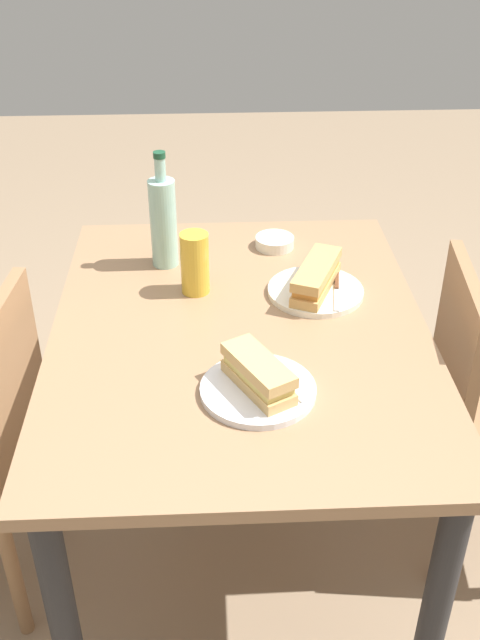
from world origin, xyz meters
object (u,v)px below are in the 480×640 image
knife_near (277,374)px  plate_far (315,291)px  olive_bowl (275,242)px  baguette_sandwich_far (316,277)px  knife_far (337,289)px  plate_near (258,390)px  beer_glass (195,263)px  water_bottle (163,221)px  baguette_sandwich_near (258,374)px  dining_table (240,365)px

knife_near → plate_far: bearing=160.0°
olive_bowl → baguette_sandwich_far: bearing=17.1°
plate_far → knife_far: bearing=78.9°
plate_near → beer_glass: bearing=-162.9°
baguette_sandwich_far → knife_far: baguette_sandwich_far is taller
water_bottle → beer_glass: water_bottle is taller
baguette_sandwich_far → beer_glass: beer_glass is taller
baguette_sandwich_near → beer_glass: beer_glass is taller
plate_near → beer_glass: beer_glass is taller
knife_far → dining_table: bearing=-61.6°
baguette_sandwich_far → knife_far: size_ratio=1.29×
plate_near → baguette_sandwich_near: size_ratio=1.23×
water_bottle → baguette_sandwich_near: bearing=20.3°
baguette_sandwich_far → knife_far: 0.06m
olive_bowl → dining_table: bearing=-16.0°
dining_table → knife_near: (0.21, 0.07, 0.13)m
baguette_sandwich_near → knife_far: (-0.38, 0.22, -0.03)m
plate_far → water_bottle: (-0.18, -0.38, 0.12)m
baguette_sandwich_near → olive_bowl: (-0.65, 0.09, -0.03)m
olive_bowl → plate_far: bearing=17.1°
knife_far → beer_glass: size_ratio=1.14×
knife_near → water_bottle: size_ratio=0.54×
baguette_sandwich_near → plate_far: bearing=156.3°
plate_far → olive_bowl: (-0.26, -0.08, 0.01)m
dining_table → plate_near: size_ratio=4.74×
knife_near → baguette_sandwich_far: (-0.35, 0.13, 0.03)m
baguette_sandwich_near → knife_far: 0.44m
dining_table → plate_near: bearing=5.8°
plate_far → beer_glass: beer_glass is taller
dining_table → knife_far: size_ratio=6.29×
knife_near → plate_far: (-0.35, 0.13, -0.01)m
olive_bowl → knife_near: bearing=-4.5°
plate_near → beer_glass: (-0.42, -0.13, 0.07)m
dining_table → knife_far: 0.31m
knife_near → baguette_sandwich_far: baguette_sandwich_far is taller
dining_table → water_bottle: 0.44m
baguette_sandwich_far → olive_bowl: 0.27m
dining_table → plate_near: (0.25, 0.03, 0.12)m
dining_table → water_bottle: bearing=-150.1°
baguette_sandwich_near → plate_far: (-0.39, 0.17, -0.04)m
plate_near → olive_bowl: size_ratio=2.23×
plate_near → baguette_sandwich_near: (0.00, -0.00, 0.04)m
plate_near → knife_near: size_ratio=1.43×
plate_far → knife_far: knife_far is taller
baguette_sandwich_far → water_bottle: 0.42m
dining_table → baguette_sandwich_far: bearing=126.2°
plate_near → baguette_sandwich_near: baguette_sandwich_near is taller
dining_table → olive_bowl: size_ratio=10.59×
plate_far → water_bottle: size_ratio=0.77×
plate_near → knife_near: bearing=130.7°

